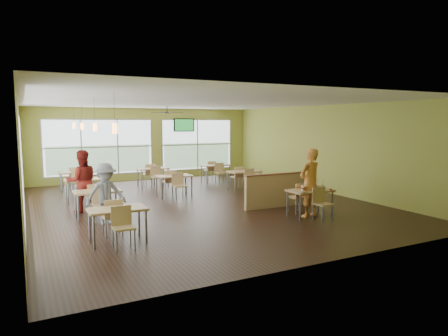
{
  "coord_description": "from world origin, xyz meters",
  "views": [
    {
      "loc": [
        -4.95,
        -11.51,
        2.58
      ],
      "look_at": [
        0.42,
        -0.92,
        1.22
      ],
      "focal_mm": 32.0,
      "sensor_mm": 36.0,
      "label": 1
    }
  ],
  "objects_px": {
    "main_table": "(310,194)",
    "man_plaid": "(310,183)",
    "half_wall_divider": "(279,190)",
    "food_basket": "(318,187)"
  },
  "relations": [
    {
      "from": "main_table",
      "to": "man_plaid",
      "type": "height_order",
      "value": "man_plaid"
    },
    {
      "from": "man_plaid",
      "to": "food_basket",
      "type": "relative_size",
      "value": 7.55
    },
    {
      "from": "main_table",
      "to": "man_plaid",
      "type": "bearing_deg",
      "value": 150.86
    },
    {
      "from": "food_basket",
      "to": "half_wall_divider",
      "type": "bearing_deg",
      "value": 104.18
    },
    {
      "from": "food_basket",
      "to": "main_table",
      "type": "bearing_deg",
      "value": -164.42
    },
    {
      "from": "half_wall_divider",
      "to": "man_plaid",
      "type": "height_order",
      "value": "man_plaid"
    },
    {
      "from": "main_table",
      "to": "man_plaid",
      "type": "distance_m",
      "value": 0.31
    },
    {
      "from": "half_wall_divider",
      "to": "food_basket",
      "type": "xyz_separation_m",
      "value": [
        0.34,
        -1.35,
        0.26
      ]
    },
    {
      "from": "half_wall_divider",
      "to": "main_table",
      "type": "bearing_deg",
      "value": -90.0
    },
    {
      "from": "main_table",
      "to": "half_wall_divider",
      "type": "distance_m",
      "value": 1.45
    }
  ]
}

